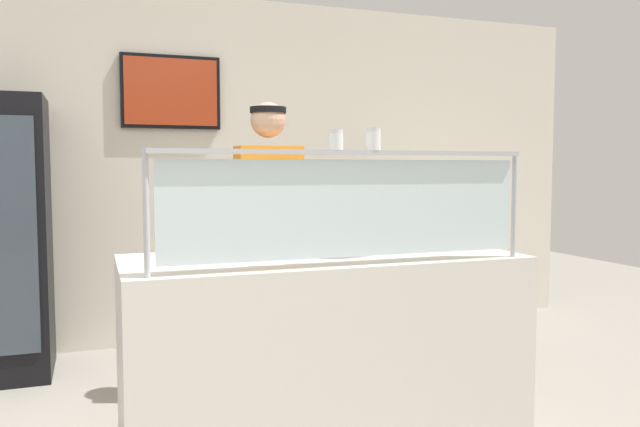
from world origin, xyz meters
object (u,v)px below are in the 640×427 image
object	(u,v)px
pizza_tray	(333,250)
parmesan_shaker	(336,141)
pizza_server	(333,246)
pepper_flake_shaker	(373,141)
pizza_box_stack	(438,206)
worker_figure	(270,229)

from	to	relation	value
pizza_tray	parmesan_shaker	size ratio (longest dim) A/B	4.69
pizza_server	parmesan_shaker	distance (m)	0.64
pepper_flake_shaker	pizza_tray	bearing A→B (deg)	94.50
parmesan_shaker	pizza_box_stack	xyz separation A→B (m)	(1.69, 2.00, -0.43)
pizza_server	pepper_flake_shaker	distance (m)	0.63
pizza_tray	pizza_server	distance (m)	0.03
pepper_flake_shaker	worker_figure	size ratio (longest dim) A/B	0.05
worker_figure	pepper_flake_shaker	bearing A→B (deg)	-81.99
pizza_tray	pizza_box_stack	bearing A→B (deg)	46.06
pepper_flake_shaker	parmesan_shaker	bearing A→B (deg)	-180.00
pizza_box_stack	worker_figure	bearing A→B (deg)	-152.14
pizza_tray	pepper_flake_shaker	size ratio (longest dim) A/B	4.22
pizza_server	pepper_flake_shaker	size ratio (longest dim) A/B	2.89
pizza_tray	worker_figure	xyz separation A→B (m)	(-0.13, 0.72, 0.04)
pizza_server	worker_figure	distance (m)	0.75
pizza_server	pizza_tray	bearing A→B (deg)	69.13
pizza_server	pizza_box_stack	world-z (taller)	pizza_box_stack
parmesan_shaker	pizza_box_stack	distance (m)	2.65
pepper_flake_shaker	worker_figure	world-z (taller)	worker_figure
worker_figure	pizza_box_stack	size ratio (longest dim) A/B	3.51
pizza_box_stack	parmesan_shaker	bearing A→B (deg)	-130.09
parmesan_shaker	pizza_tray	bearing A→B (deg)	70.38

